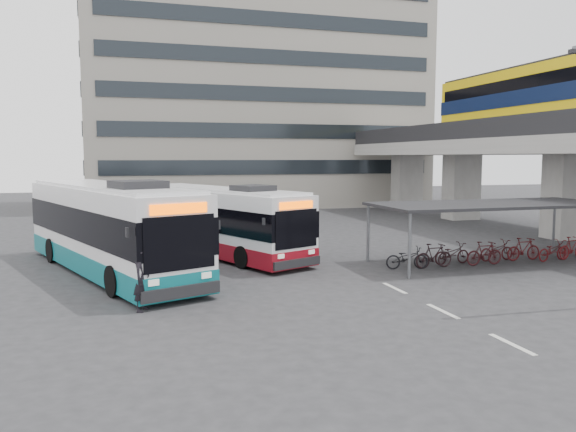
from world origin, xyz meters
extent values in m
plane|color=#28282B|center=(0.00, 0.00, 0.00)|extent=(120.00, 120.00, 0.00)
cube|color=gray|center=(17.00, 8.00, 2.30)|extent=(2.20, 1.60, 4.60)
cube|color=gray|center=(17.00, 18.00, 2.30)|extent=(2.20, 1.60, 4.60)
cube|color=gray|center=(17.00, 26.00, 2.30)|extent=(2.20, 1.60, 4.60)
cube|color=gray|center=(17.00, 12.00, 5.05)|extent=(8.00, 32.00, 0.90)
cube|color=black|center=(13.25, 12.00, 6.05)|extent=(0.35, 32.00, 1.10)
cube|color=black|center=(20.75, 12.00, 6.05)|extent=(0.35, 32.00, 1.10)
cube|color=#DFBA0D|center=(17.00, 8.54, 7.60)|extent=(2.90, 20.00, 3.90)
cube|color=#091434|center=(17.00, 8.54, 7.80)|extent=(2.98, 20.02, 0.90)
cube|color=black|center=(17.00, 8.54, 8.60)|extent=(2.96, 19.20, 0.70)
cube|color=black|center=(17.00, 8.54, 9.55)|extent=(2.70, 19.60, 0.25)
cylinder|color=#595B60|center=(3.70, 4.80, 1.20)|extent=(0.12, 0.12, 2.40)
cylinder|color=#595B60|center=(13.30, 4.80, 1.20)|extent=(0.12, 0.12, 2.40)
cylinder|color=#595B60|center=(3.70, 1.20, 1.20)|extent=(0.12, 0.12, 2.40)
cube|color=black|center=(8.50, 3.00, 2.48)|extent=(10.00, 4.00, 0.12)
imported|color=black|center=(4.50, 3.00, 0.45)|extent=(1.71, 0.60, 0.90)
imported|color=black|center=(5.64, 3.00, 0.50)|extent=(1.66, 0.47, 1.00)
imported|color=black|center=(6.79, 3.00, 0.45)|extent=(1.71, 0.60, 0.90)
imported|color=black|center=(7.93, 3.00, 0.50)|extent=(1.66, 0.47, 1.00)
imported|color=#350C0F|center=(9.07, 3.00, 0.45)|extent=(1.71, 0.60, 0.90)
imported|color=#3F0C0F|center=(10.21, 3.00, 0.50)|extent=(1.66, 0.47, 1.00)
imported|color=#490C0F|center=(11.36, 3.00, 0.45)|extent=(1.71, 0.60, 0.90)
imported|color=#540C0F|center=(12.50, 3.00, 0.50)|extent=(1.66, 0.47, 1.00)
cube|color=gray|center=(6.00, 36.00, 12.50)|extent=(30.00, 15.00, 25.00)
cube|color=beige|center=(2.50, -6.00, 0.01)|extent=(0.15, 1.60, 0.01)
cube|color=beige|center=(2.50, -3.00, 0.01)|extent=(0.15, 1.60, 0.01)
cube|color=beige|center=(2.50, 0.00, 0.01)|extent=(0.15, 1.60, 0.01)
cube|color=white|center=(-2.14, 8.47, 1.68)|extent=(6.54, 11.05, 2.53)
cube|color=maroon|center=(-2.14, 8.47, 0.51)|extent=(6.59, 11.10, 0.69)
cube|color=black|center=(-2.14, 8.47, 1.79)|extent=(6.60, 11.09, 1.06)
cube|color=#F35100|center=(0.05, 3.41, 2.62)|extent=(1.54, 0.73, 0.28)
cube|color=black|center=(-1.04, 5.94, 3.14)|extent=(1.87, 1.91, 0.26)
cylinder|color=black|center=(-1.74, 4.79, 0.46)|extent=(0.62, 0.95, 0.92)
cylinder|color=black|center=(-2.37, 11.73, 0.46)|extent=(0.62, 0.95, 0.92)
cube|color=white|center=(-6.84, 5.58, 1.87)|extent=(6.74, 12.45, 2.82)
cube|color=#0B6269|center=(-6.84, 5.58, 0.56)|extent=(6.79, 12.50, 0.77)
cube|color=black|center=(-6.84, 5.58, 2.00)|extent=(6.80, 12.49, 1.18)
cube|color=#F35100|center=(-4.69, -0.19, 2.92)|extent=(1.74, 0.71, 0.31)
cube|color=black|center=(-5.77, 2.70, 3.51)|extent=(2.04, 2.09, 0.29)
cylinder|color=black|center=(-6.62, 1.46, 0.51)|extent=(0.65, 1.07, 1.03)
cylinder|color=black|center=(-6.89, 9.24, 0.51)|extent=(0.65, 1.07, 1.03)
imported|color=black|center=(-5.82, -0.48, 0.92)|extent=(0.70, 0.80, 1.85)
cube|color=black|center=(5.90, -3.85, 7.36)|extent=(0.34, 0.18, 0.11)
camera|label=1|loc=(-6.29, -16.89, 4.44)|focal=35.00mm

